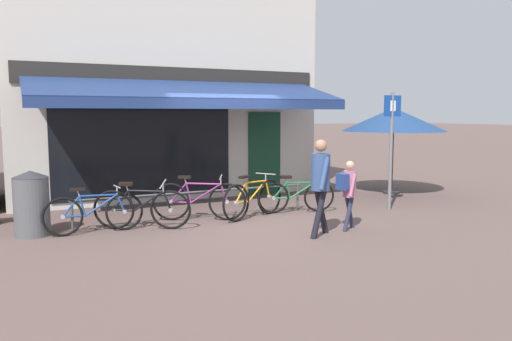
% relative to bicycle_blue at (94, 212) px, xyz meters
% --- Properties ---
extents(ground_plane, '(160.00, 160.00, 0.00)m').
position_rel_bicycle_blue_xyz_m(ground_plane, '(2.84, -0.22, -0.36)').
color(ground_plane, brown).
extents(shop_front, '(7.45, 4.88, 6.38)m').
position_rel_bicycle_blue_xyz_m(shop_front, '(2.33, 3.98, 2.82)').
color(shop_front, beige).
rests_on(shop_front, ground_plane).
extents(bike_rack_rail, '(4.66, 0.04, 0.57)m').
position_rel_bicycle_blue_xyz_m(bike_rack_rail, '(1.95, 0.25, 0.13)').
color(bike_rack_rail, '#47494F').
rests_on(bike_rack_rail, ground_plane).
extents(bicycle_blue, '(1.69, 0.52, 0.81)m').
position_rel_bicycle_blue_xyz_m(bicycle_blue, '(0.00, 0.00, 0.00)').
color(bicycle_blue, black).
rests_on(bicycle_blue, ground_plane).
extents(bicycle_black, '(1.63, 0.94, 0.89)m').
position_rel_bicycle_blue_xyz_m(bicycle_black, '(0.80, -0.12, 0.03)').
color(bicycle_black, black).
rests_on(bicycle_black, ground_plane).
extents(bicycle_purple, '(1.66, 0.88, 0.88)m').
position_rel_bicycle_blue_xyz_m(bicycle_purple, '(1.98, 0.18, 0.03)').
color(bicycle_purple, black).
rests_on(bicycle_purple, ground_plane).
extents(bicycle_orange, '(1.61, 0.76, 0.87)m').
position_rel_bicycle_blue_xyz_m(bicycle_orange, '(3.03, -0.05, 0.03)').
color(bicycle_orange, black).
rests_on(bicycle_orange, ground_plane).
extents(bicycle_green, '(1.62, 0.67, 0.82)m').
position_rel_bicycle_blue_xyz_m(bicycle_green, '(4.05, 0.00, -0.01)').
color(bicycle_green, black).
rests_on(bicycle_green, ground_plane).
extents(pedestrian_adult, '(0.53, 0.58, 1.65)m').
position_rel_bicycle_blue_xyz_m(pedestrian_adult, '(3.41, -1.86, 0.64)').
color(pedestrian_adult, black).
rests_on(pedestrian_adult, ground_plane).
extents(pedestrian_child, '(0.47, 0.42, 1.24)m').
position_rel_bicycle_blue_xyz_m(pedestrian_child, '(4.10, -1.71, 0.42)').
color(pedestrian_child, '#282D47').
rests_on(pedestrian_child, ground_plane).
extents(litter_bin, '(0.58, 0.58, 1.11)m').
position_rel_bicycle_blue_xyz_m(litter_bin, '(-0.97, 0.27, 0.20)').
color(litter_bin, '#515459').
rests_on(litter_bin, ground_plane).
extents(parking_sign, '(0.44, 0.07, 2.50)m').
position_rel_bicycle_blue_xyz_m(parking_sign, '(6.01, -0.60, 1.17)').
color(parking_sign, slate).
rests_on(parking_sign, ground_plane).
extents(cafe_parasol, '(2.64, 2.64, 2.21)m').
position_rel_bicycle_blue_xyz_m(cafe_parasol, '(7.59, 1.14, 1.54)').
color(cafe_parasol, '#4C3D2D').
rests_on(cafe_parasol, ground_plane).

